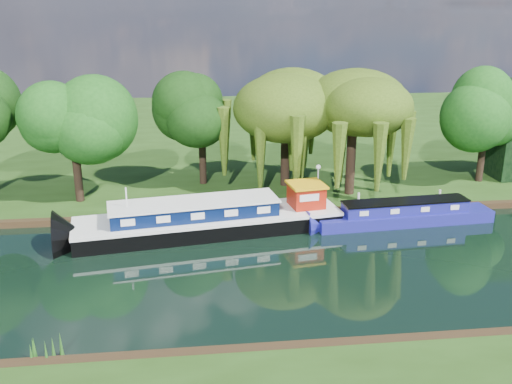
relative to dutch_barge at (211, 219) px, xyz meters
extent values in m
plane|color=black|center=(7.52, -5.86, -0.90)|extent=(120.00, 120.00, 0.00)
cube|color=#1D390F|center=(7.52, 28.14, -0.67)|extent=(120.00, 52.00, 0.45)
cube|color=black|center=(-0.15, -0.02, -0.47)|extent=(17.43, 6.29, 1.14)
cube|color=silver|center=(-0.15, -0.02, 0.19)|extent=(17.53, 6.38, 0.21)
cube|color=#07153B|center=(-1.08, -0.16, 0.76)|extent=(10.86, 4.27, 0.90)
cube|color=silver|center=(-1.08, -0.16, 1.26)|extent=(11.08, 4.49, 0.11)
cube|color=#991A0B|center=(6.41, 0.97, 1.02)|extent=(2.37, 2.37, 1.42)
cube|color=gold|center=(6.41, 0.97, 1.80)|extent=(2.64, 2.64, 0.15)
cylinder|color=silver|center=(-5.20, -0.78, 1.44)|extent=(0.09, 0.09, 2.27)
cube|color=navy|center=(13.00, 0.03, -0.56)|extent=(12.29, 2.92, 0.91)
cube|color=navy|center=(13.00, 0.03, 0.27)|extent=(8.61, 2.15, 0.76)
cube|color=black|center=(13.00, 0.03, 0.71)|extent=(8.72, 2.25, 0.10)
cube|color=silver|center=(9.87, -0.98, 0.31)|extent=(0.61, 0.10, 0.32)
cube|color=silver|center=(12.00, -0.83, 0.31)|extent=(0.61, 0.10, 0.32)
cube|color=silver|center=(14.12, -0.67, 0.31)|extent=(0.61, 0.10, 0.32)
cube|color=silver|center=(16.25, -0.51, 0.31)|extent=(0.61, 0.10, 0.32)
imported|color=#991A0B|center=(-1.56, 0.45, -0.90)|extent=(3.55, 2.59, 0.72)
cylinder|color=black|center=(6.13, 8.12, 2.11)|extent=(0.66, 0.66, 5.11)
ellipsoid|color=#30480F|center=(6.13, 8.12, 5.80)|extent=(7.14, 7.14, 4.61)
cylinder|color=black|center=(10.66, 5.45, 2.06)|extent=(0.71, 0.71, 5.01)
ellipsoid|color=#30480F|center=(10.66, 5.45, 5.67)|extent=(6.84, 6.84, 4.42)
cylinder|color=black|center=(-9.37, 5.98, 2.84)|extent=(0.65, 0.65, 6.58)
ellipsoid|color=#144812|center=(-9.37, 5.98, 5.53)|extent=(5.38, 5.38, 5.38)
cylinder|color=black|center=(-0.30, 9.27, 2.65)|extent=(0.53, 0.53, 6.19)
ellipsoid|color=black|center=(-0.30, 9.27, 5.18)|extent=(4.96, 4.96, 4.96)
cylinder|color=black|center=(21.99, 7.39, 2.56)|extent=(0.60, 0.60, 6.02)
ellipsoid|color=#144812|center=(21.99, 7.39, 5.02)|extent=(4.81, 4.81, 4.81)
cylinder|color=silver|center=(8.02, 4.64, 0.65)|extent=(0.10, 0.10, 2.20)
sphere|color=white|center=(8.02, 4.64, 1.93)|extent=(0.36, 0.36, 0.36)
cylinder|color=silver|center=(-2.48, 2.54, 0.05)|extent=(0.16, 0.16, 1.00)
cylinder|color=silver|center=(3.52, 2.54, 0.05)|extent=(0.16, 0.16, 1.00)
cylinder|color=silver|center=(10.52, 2.54, 0.05)|extent=(0.16, 0.16, 1.00)
cylinder|color=silver|center=(16.52, 2.54, 0.05)|extent=(0.16, 0.16, 1.00)
cone|color=#1C4E14|center=(-7.48, -13.46, -0.35)|extent=(1.20, 1.20, 1.10)
camera|label=1|loc=(-0.98, -34.60, 13.27)|focal=40.00mm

